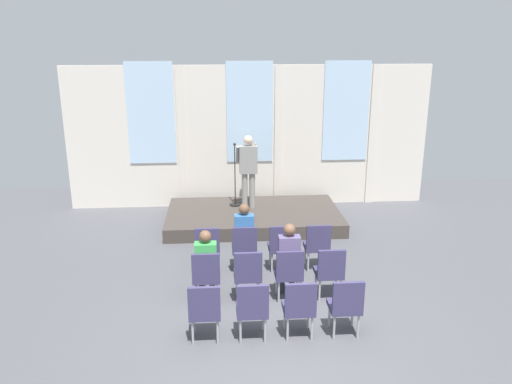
{
  "coord_description": "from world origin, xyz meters",
  "views": [
    {
      "loc": [
        -0.77,
        -6.42,
        4.34
      ],
      "look_at": [
        -0.03,
        3.79,
        1.17
      ],
      "focal_mm": 35.99,
      "sensor_mm": 36.0,
      "label": 1
    }
  ],
  "objects_px": {
    "chair_r2_c3": "(346,304)",
    "chair_r0_c0": "(207,247)",
    "chair_r1_c0": "(206,274)",
    "speaker": "(248,166)",
    "chair_r0_c2": "(281,245)",
    "chair_r1_c3": "(330,270)",
    "chair_r0_c3": "(317,243)",
    "chair_r1_c2": "(289,271)",
    "audience_r1_c0": "(206,262)",
    "chair_r2_c0": "(205,309)",
    "audience_r0_c1": "(244,234)",
    "chair_r1_c1": "(248,272)",
    "chair_r0_c1": "(244,246)",
    "chair_r2_c2": "(299,305)",
    "audience_r1_c2": "(289,257)",
    "chair_r2_c1": "(252,307)",
    "mic_stand": "(235,192)"
  },
  "relations": [
    {
      "from": "speaker",
      "to": "chair_r1_c1",
      "type": "xyz_separation_m",
      "value": [
        -0.24,
        -3.98,
        -0.8
      ]
    },
    {
      "from": "chair_r1_c2",
      "to": "chair_r0_c1",
      "type": "bearing_deg",
      "value": 121.41
    },
    {
      "from": "chair_r0_c3",
      "to": "chair_r1_c0",
      "type": "bearing_deg",
      "value": -151.37
    },
    {
      "from": "chair_r1_c0",
      "to": "chair_r1_c3",
      "type": "relative_size",
      "value": 1.0
    },
    {
      "from": "chair_r2_c0",
      "to": "chair_r0_c0",
      "type": "bearing_deg",
      "value": 90.0
    },
    {
      "from": "chair_r0_c0",
      "to": "chair_r0_c2",
      "type": "bearing_deg",
      "value": 0.0
    },
    {
      "from": "chair_r0_c3",
      "to": "chair_r2_c2",
      "type": "xyz_separation_m",
      "value": [
        -0.69,
        -2.27,
        0.0
      ]
    },
    {
      "from": "chair_r1_c3",
      "to": "chair_r2_c2",
      "type": "distance_m",
      "value": 1.33
    },
    {
      "from": "speaker",
      "to": "chair_r2_c1",
      "type": "xyz_separation_m",
      "value": [
        -0.24,
        -5.12,
        -0.8
      ]
    },
    {
      "from": "audience_r0_c1",
      "to": "speaker",
      "type": "bearing_deg",
      "value": 85.08
    },
    {
      "from": "chair_r0_c3",
      "to": "chair_r2_c2",
      "type": "relative_size",
      "value": 1.0
    },
    {
      "from": "chair_r2_c3",
      "to": "chair_r0_c0",
      "type": "bearing_deg",
      "value": 132.49
    },
    {
      "from": "chair_r0_c0",
      "to": "chair_r2_c0",
      "type": "relative_size",
      "value": 1.0
    },
    {
      "from": "speaker",
      "to": "chair_r2_c0",
      "type": "height_order",
      "value": "speaker"
    },
    {
      "from": "audience_r1_c0",
      "to": "chair_r1_c1",
      "type": "relative_size",
      "value": 1.36
    },
    {
      "from": "chair_r0_c3",
      "to": "chair_r2_c1",
      "type": "bearing_deg",
      "value": -121.41
    },
    {
      "from": "chair_r0_c3",
      "to": "audience_r1_c0",
      "type": "relative_size",
      "value": 0.73
    },
    {
      "from": "speaker",
      "to": "chair_r1_c0",
      "type": "bearing_deg",
      "value": -103.14
    },
    {
      "from": "chair_r0_c2",
      "to": "mic_stand",
      "type": "bearing_deg",
      "value": 103.99
    },
    {
      "from": "speaker",
      "to": "chair_r1_c0",
      "type": "relative_size",
      "value": 1.88
    },
    {
      "from": "chair_r0_c0",
      "to": "chair_r1_c2",
      "type": "relative_size",
      "value": 1.0
    },
    {
      "from": "chair_r1_c0",
      "to": "chair_r2_c1",
      "type": "height_order",
      "value": "same"
    },
    {
      "from": "mic_stand",
      "to": "chair_r0_c3",
      "type": "bearing_deg",
      "value": -64.58
    },
    {
      "from": "chair_r0_c3",
      "to": "chair_r1_c0",
      "type": "relative_size",
      "value": 1.0
    },
    {
      "from": "chair_r0_c1",
      "to": "chair_r1_c1",
      "type": "bearing_deg",
      "value": -90.0
    },
    {
      "from": "speaker",
      "to": "chair_r2_c0",
      "type": "distance_m",
      "value": 5.26
    },
    {
      "from": "audience_r0_c1",
      "to": "chair_r2_c0",
      "type": "bearing_deg",
      "value": -106.43
    },
    {
      "from": "chair_r0_c0",
      "to": "audience_r1_c0",
      "type": "relative_size",
      "value": 0.73
    },
    {
      "from": "chair_r0_c2",
      "to": "chair_r1_c3",
      "type": "distance_m",
      "value": 1.33
    },
    {
      "from": "chair_r2_c3",
      "to": "chair_r1_c1",
      "type": "bearing_deg",
      "value": 140.69
    },
    {
      "from": "chair_r2_c3",
      "to": "chair_r1_c0",
      "type": "bearing_deg",
      "value": 151.37
    },
    {
      "from": "audience_r1_c0",
      "to": "chair_r1_c3",
      "type": "xyz_separation_m",
      "value": [
        2.07,
        -0.08,
        -0.18
      ]
    },
    {
      "from": "chair_r0_c1",
      "to": "chair_r0_c3",
      "type": "distance_m",
      "value": 1.38
    },
    {
      "from": "chair_r2_c0",
      "to": "chair_r2_c3",
      "type": "height_order",
      "value": "same"
    },
    {
      "from": "audience_r1_c2",
      "to": "chair_r2_c0",
      "type": "distance_m",
      "value": 1.85
    },
    {
      "from": "audience_r1_c2",
      "to": "chair_r1_c1",
      "type": "bearing_deg",
      "value": -173.46
    },
    {
      "from": "chair_r1_c1",
      "to": "chair_r2_c0",
      "type": "relative_size",
      "value": 1.0
    },
    {
      "from": "chair_r1_c3",
      "to": "chair_r2_c0",
      "type": "bearing_deg",
      "value": -151.37
    },
    {
      "from": "audience_r0_c1",
      "to": "audience_r1_c2",
      "type": "xyz_separation_m",
      "value": [
        0.69,
        -1.13,
        0.01
      ]
    },
    {
      "from": "chair_r0_c0",
      "to": "chair_r2_c2",
      "type": "xyz_separation_m",
      "value": [
        1.38,
        -2.27,
        0.0
      ]
    },
    {
      "from": "chair_r1_c0",
      "to": "audience_r1_c0",
      "type": "height_order",
      "value": "audience_r1_c0"
    },
    {
      "from": "audience_r1_c0",
      "to": "chair_r2_c0",
      "type": "height_order",
      "value": "audience_r1_c0"
    },
    {
      "from": "chair_r2_c0",
      "to": "chair_r2_c1",
      "type": "xyz_separation_m",
      "value": [
        0.69,
        0.0,
        0.0
      ]
    },
    {
      "from": "chair_r0_c1",
      "to": "chair_r2_c2",
      "type": "bearing_deg",
      "value": -73.02
    },
    {
      "from": "chair_r0_c1",
      "to": "chair_r1_c0",
      "type": "height_order",
      "value": "same"
    },
    {
      "from": "chair_r1_c1",
      "to": "chair_r1_c2",
      "type": "bearing_deg",
      "value": 0.0
    },
    {
      "from": "chair_r0_c1",
      "to": "chair_r1_c1",
      "type": "height_order",
      "value": "same"
    },
    {
      "from": "speaker",
      "to": "chair_r1_c2",
      "type": "distance_m",
      "value": 4.09
    },
    {
      "from": "chair_r1_c3",
      "to": "chair_r1_c2",
      "type": "bearing_deg",
      "value": 180.0
    },
    {
      "from": "audience_r1_c2",
      "to": "chair_r0_c1",
      "type": "bearing_deg",
      "value": 123.29
    }
  ]
}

